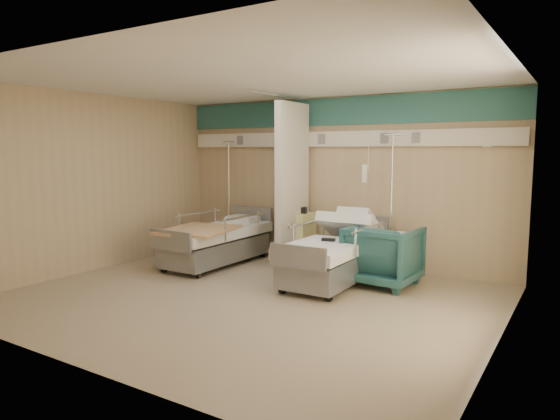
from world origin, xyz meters
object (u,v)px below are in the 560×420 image
object	(u,v)px
bedside_cabinet	(297,237)
iv_stand_right	(390,246)
bed_left	(216,246)
iv_stand_left	(229,229)
visitor_armchair	(383,255)
bed_right	(334,261)

from	to	relation	value
bedside_cabinet	iv_stand_right	size ratio (longest dim) A/B	0.39
bed_left	iv_stand_left	size ratio (longest dim) A/B	1.04
bedside_cabinet	iv_stand_right	world-z (taller)	iv_stand_right
visitor_armchair	iv_stand_left	world-z (taller)	iv_stand_left
bed_left	iv_stand_left	xyz separation A→B (m)	(-0.48, 0.98, 0.11)
bed_right	visitor_armchair	world-z (taller)	visitor_armchair
bedside_cabinet	iv_stand_left	distance (m)	1.53
visitor_armchair	iv_stand_right	bearing A→B (deg)	-74.53
iv_stand_right	iv_stand_left	distance (m)	3.18
visitor_armchair	iv_stand_right	size ratio (longest dim) A/B	0.44
bed_right	iv_stand_left	bearing A→B (deg)	159.91
bedside_cabinet	bed_right	bearing A→B (deg)	-38.05
bed_right	bed_left	distance (m)	2.20
iv_stand_right	iv_stand_left	bearing A→B (deg)	179.16
bedside_cabinet	bed_left	bearing A→B (deg)	-139.40
bed_left	iv_stand_right	xyz separation A→B (m)	(2.70, 0.93, 0.13)
bed_left	visitor_armchair	size ratio (longest dim) A/B	2.28
bed_left	iv_stand_right	bearing A→B (deg)	19.07
bed_left	bedside_cabinet	distance (m)	1.39
bed_right	iv_stand_right	distance (m)	1.07
bedside_cabinet	visitor_armchair	bearing A→B (deg)	-20.24
bed_right	iv_stand_left	xyz separation A→B (m)	(-2.68, 0.98, 0.11)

